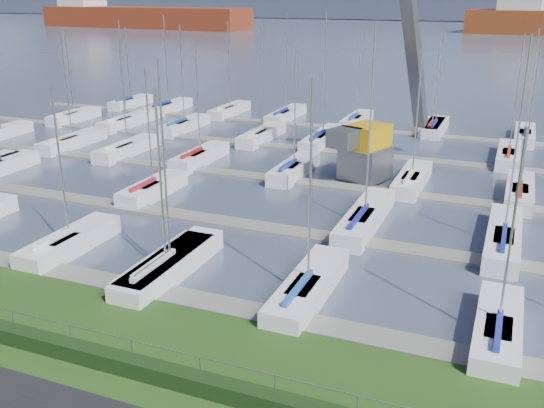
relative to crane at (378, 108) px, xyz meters
The scene contains 8 objects.
water 230.33m from the crane, 90.41° to the left, with size 800.00×540.00×0.20m, color #434D61.
hedge 30.60m from the crane, 93.14° to the right, with size 80.00×0.70×0.70m, color black.
fence 30.08m from the crane, 93.18° to the right, with size 0.04×0.04×80.00m, color gray.
foothill 300.26m from the crane, 90.32° to the left, with size 900.00×80.00×12.00m, color #3C4358.
docks 6.89m from the crane, 113.82° to the right, with size 90.00×41.60×0.25m.
crane is the anchor object (origin of this frame).
cargo_ship_west 214.82m from the crane, 129.21° to the left, with size 89.77×24.14×21.50m.
sailboat_fleet 4.22m from the crane, 159.01° to the right, with size 75.73×49.96×13.77m.
Camera 1 is at (11.73, -16.77, 14.03)m, focal length 40.00 mm.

